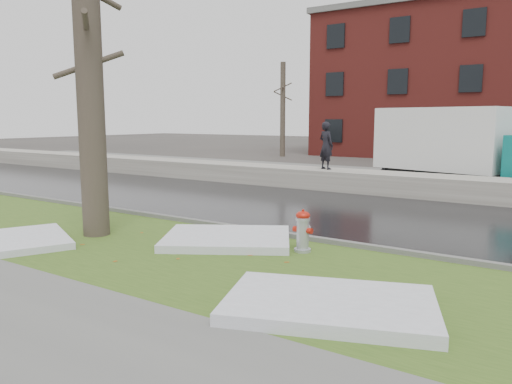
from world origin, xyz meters
The scene contains 16 objects.
ground centered at (0.00, 0.00, 0.00)m, with size 120.00×120.00×0.00m, color #47423D.
verge centered at (0.00, -1.25, 0.02)m, with size 60.00×4.50×0.04m, color #354F1A.
sidewalk centered at (0.00, -5.00, 0.03)m, with size 60.00×3.00×0.05m, color slate.
road centered at (0.00, 4.50, 0.01)m, with size 60.00×7.00×0.03m, color black.
parking_lot centered at (0.00, 13.00, 0.01)m, with size 60.00×9.00×0.03m, color slate.
curb centered at (0.00, 1.00, 0.07)m, with size 60.00×0.15×0.14m, color slate.
snowbank centered at (0.00, 8.70, 0.38)m, with size 60.00×1.60×0.75m, color #B2AEA3.
bg_tree_left centered at (-12.00, 22.00, 3.33)m, with size 1.40×1.62×6.50m.
bg_tree_center centered at (-6.00, 26.00, 3.33)m, with size 1.40×1.62×6.50m.
fire_hydrant centered at (1.38, 0.12, 0.49)m, with size 0.41×0.34×0.84m.
tree centered at (-3.19, -1.16, 3.70)m, with size 1.44×1.58×7.26m.
box_truck centered at (2.10, 11.75, 1.62)m, with size 9.27×3.81×3.06m.
worker centered at (-2.26, 8.68, 1.64)m, with size 0.65×0.42×1.77m, color black.
snow_patch_near centered at (-0.31, -0.10, 0.12)m, with size 2.60×2.00×0.16m, color silver.
snow_patch_far centered at (-3.81, -2.50, 0.11)m, with size 2.20×1.60×0.14m, color silver.
snow_patch_side centered at (3.15, -2.40, 0.13)m, with size 2.80×1.80×0.18m, color silver.
Camera 1 is at (5.88, -8.33, 2.62)m, focal length 35.00 mm.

